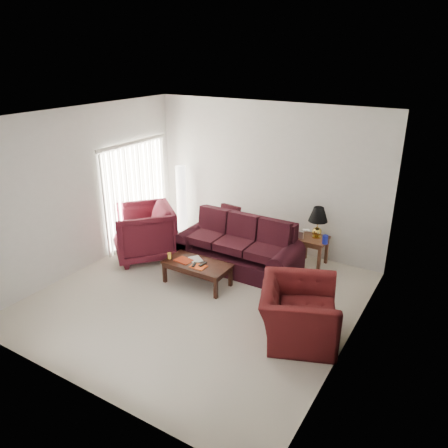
# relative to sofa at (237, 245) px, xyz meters

# --- Properties ---
(floor) EXTENTS (5.00, 5.00, 0.00)m
(floor) POSITION_rel_sofa_xyz_m (-0.03, -1.27, -0.48)
(floor) COLOR #BFB6A3
(floor) RESTS_ON ground
(blinds) EXTENTS (0.10, 2.00, 2.16)m
(blinds) POSITION_rel_sofa_xyz_m (-2.45, 0.03, 0.60)
(blinds) COLOR silver
(blinds) RESTS_ON ground
(sofa) EXTENTS (2.44, 1.22, 0.97)m
(sofa) POSITION_rel_sofa_xyz_m (0.00, 0.00, 0.00)
(sofa) COLOR black
(sofa) RESTS_ON ground
(throw_pillow) EXTENTS (0.45, 0.26, 0.44)m
(throw_pillow) POSITION_rel_sofa_xyz_m (-0.57, 0.69, 0.26)
(throw_pillow) COLOR black
(throw_pillow) RESTS_ON sofa
(end_table) EXTENTS (0.52, 0.52, 0.57)m
(end_table) POSITION_rel_sofa_xyz_m (1.17, 0.88, -0.20)
(end_table) COLOR #4C241A
(end_table) RESTS_ON ground
(table_lamp) EXTENTS (0.47, 0.47, 0.61)m
(table_lamp) POSITION_rel_sofa_xyz_m (1.21, 0.94, 0.39)
(table_lamp) COLOR gold
(table_lamp) RESTS_ON end_table
(clock) EXTENTS (0.14, 0.06, 0.13)m
(clock) POSITION_rel_sofa_xyz_m (0.95, 0.76, 0.15)
(clock) COLOR silver
(clock) RESTS_ON end_table
(blue_canister) EXTENTS (0.14, 0.14, 0.16)m
(blue_canister) POSITION_rel_sofa_xyz_m (1.44, 0.74, 0.16)
(blue_canister) COLOR #1A25AD
(blue_canister) RESTS_ON end_table
(picture_frame) EXTENTS (0.19, 0.20, 0.05)m
(picture_frame) POSITION_rel_sofa_xyz_m (0.97, 1.00, 0.16)
(picture_frame) COLOR silver
(picture_frame) RESTS_ON end_table
(floor_lamp) EXTENTS (0.28, 0.28, 1.56)m
(floor_lamp) POSITION_rel_sofa_xyz_m (-1.96, 0.93, 0.30)
(floor_lamp) COLOR silver
(floor_lamp) RESTS_ON ground
(armchair_left) EXTENTS (1.61, 1.62, 1.06)m
(armchair_left) POSITION_rel_sofa_xyz_m (-1.84, -0.52, 0.05)
(armchair_left) COLOR #47101A
(armchair_left) RESTS_ON ground
(armchair_right) EXTENTS (1.45, 1.54, 0.80)m
(armchair_right) POSITION_rel_sofa_xyz_m (1.80, -1.39, -0.08)
(armchair_right) COLOR #461011
(armchair_right) RESTS_ON ground
(coffee_table) EXTENTS (1.23, 0.71, 0.41)m
(coffee_table) POSITION_rel_sofa_xyz_m (-0.31, -0.88, -0.28)
(coffee_table) COLOR black
(coffee_table) RESTS_ON ground
(magazine_red) EXTENTS (0.32, 0.26, 0.02)m
(magazine_red) POSITION_rel_sofa_xyz_m (-0.56, -0.93, -0.06)
(magazine_red) COLOR #B52F12
(magazine_red) RESTS_ON coffee_table
(magazine_white) EXTENTS (0.33, 0.31, 0.02)m
(magazine_white) POSITION_rel_sofa_xyz_m (-0.40, -0.79, -0.06)
(magazine_white) COLOR white
(magazine_white) RESTS_ON coffee_table
(magazine_orange) EXTENTS (0.27, 0.21, 0.02)m
(magazine_orange) POSITION_rel_sofa_xyz_m (-0.21, -0.99, -0.06)
(magazine_orange) COLOR #EB501B
(magazine_orange) RESTS_ON coffee_table
(remote_a) EXTENTS (0.10, 0.16, 0.02)m
(remote_a) POSITION_rel_sofa_xyz_m (-0.29, -1.00, -0.04)
(remote_a) COLOR black
(remote_a) RESTS_ON coffee_table
(remote_b) EXTENTS (0.06, 0.18, 0.02)m
(remote_b) POSITION_rel_sofa_xyz_m (-0.17, -0.91, -0.04)
(remote_b) COLOR black
(remote_b) RESTS_ON coffee_table
(yellow_glass) EXTENTS (0.08, 0.08, 0.11)m
(yellow_glass) POSITION_rel_sofa_xyz_m (-0.83, -0.99, -0.01)
(yellow_glass) COLOR yellow
(yellow_glass) RESTS_ON coffee_table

